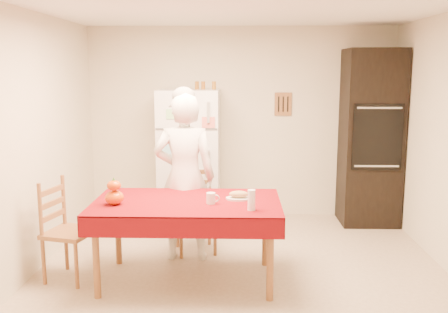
{
  "coord_description": "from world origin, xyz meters",
  "views": [
    {
      "loc": [
        -0.03,
        -4.33,
        1.94
      ],
      "look_at": [
        -0.17,
        0.2,
        1.15
      ],
      "focal_mm": 40.0,
      "sensor_mm": 36.0,
      "label": 1
    }
  ],
  "objects_px": {
    "wine_glass": "(251,200)",
    "bread_plate": "(239,198)",
    "refrigerator": "(190,157)",
    "chair_far": "(195,204)",
    "oven_cabinet": "(371,138)",
    "seated_woman": "(185,177)",
    "coffee_mug": "(211,198)",
    "chair_left": "(63,226)",
    "pumpkin_lower": "(114,198)",
    "dining_table": "(187,209)"
  },
  "relations": [
    {
      "from": "wine_glass",
      "to": "bread_plate",
      "type": "bearing_deg",
      "value": 107.03
    },
    {
      "from": "refrigerator",
      "to": "chair_far",
      "type": "relative_size",
      "value": 1.79
    },
    {
      "from": "oven_cabinet",
      "to": "seated_woman",
      "type": "distance_m",
      "value": 2.58
    },
    {
      "from": "oven_cabinet",
      "to": "coffee_mug",
      "type": "distance_m",
      "value": 2.74
    },
    {
      "from": "chair_far",
      "to": "chair_left",
      "type": "relative_size",
      "value": 1.0
    },
    {
      "from": "pumpkin_lower",
      "to": "bread_plate",
      "type": "distance_m",
      "value": 1.12
    },
    {
      "from": "oven_cabinet",
      "to": "bread_plate",
      "type": "relative_size",
      "value": 9.17
    },
    {
      "from": "coffee_mug",
      "to": "wine_glass",
      "type": "height_order",
      "value": "wine_glass"
    },
    {
      "from": "pumpkin_lower",
      "to": "bread_plate",
      "type": "bearing_deg",
      "value": 10.53
    },
    {
      "from": "oven_cabinet",
      "to": "chair_left",
      "type": "relative_size",
      "value": 2.32
    },
    {
      "from": "refrigerator",
      "to": "coffee_mug",
      "type": "bearing_deg",
      "value": -78.91
    },
    {
      "from": "seated_woman",
      "to": "bread_plate",
      "type": "bearing_deg",
      "value": 138.03
    },
    {
      "from": "chair_left",
      "to": "pumpkin_lower",
      "type": "relative_size",
      "value": 5.67
    },
    {
      "from": "wine_glass",
      "to": "bread_plate",
      "type": "distance_m",
      "value": 0.37
    },
    {
      "from": "dining_table",
      "to": "refrigerator",
      "type": "bearing_deg",
      "value": 94.7
    },
    {
      "from": "dining_table",
      "to": "chair_left",
      "type": "height_order",
      "value": "chair_left"
    },
    {
      "from": "oven_cabinet",
      "to": "seated_woman",
      "type": "relative_size",
      "value": 1.28
    },
    {
      "from": "seated_woman",
      "to": "dining_table",
      "type": "bearing_deg",
      "value": 97.55
    },
    {
      "from": "dining_table",
      "to": "coffee_mug",
      "type": "relative_size",
      "value": 17.0
    },
    {
      "from": "refrigerator",
      "to": "oven_cabinet",
      "type": "height_order",
      "value": "oven_cabinet"
    },
    {
      "from": "chair_left",
      "to": "bread_plate",
      "type": "xyz_separation_m",
      "value": [
        1.63,
        0.06,
        0.26
      ]
    },
    {
      "from": "coffee_mug",
      "to": "refrigerator",
      "type": "bearing_deg",
      "value": 101.09
    },
    {
      "from": "pumpkin_lower",
      "to": "bread_plate",
      "type": "height_order",
      "value": "pumpkin_lower"
    },
    {
      "from": "chair_far",
      "to": "wine_glass",
      "type": "height_order",
      "value": "chair_far"
    },
    {
      "from": "dining_table",
      "to": "pumpkin_lower",
      "type": "distance_m",
      "value": 0.66
    },
    {
      "from": "wine_glass",
      "to": "dining_table",
      "type": "bearing_deg",
      "value": 154.88
    },
    {
      "from": "pumpkin_lower",
      "to": "coffee_mug",
      "type": "bearing_deg",
      "value": 3.16
    },
    {
      "from": "refrigerator",
      "to": "wine_glass",
      "type": "bearing_deg",
      "value": -70.79
    },
    {
      "from": "chair_far",
      "to": "dining_table",
      "type": "bearing_deg",
      "value": -103.24
    },
    {
      "from": "wine_glass",
      "to": "bread_plate",
      "type": "relative_size",
      "value": 0.73
    },
    {
      "from": "pumpkin_lower",
      "to": "wine_glass",
      "type": "relative_size",
      "value": 0.95
    },
    {
      "from": "oven_cabinet",
      "to": "pumpkin_lower",
      "type": "distance_m",
      "value": 3.42
    },
    {
      "from": "dining_table",
      "to": "pumpkin_lower",
      "type": "height_order",
      "value": "pumpkin_lower"
    },
    {
      "from": "seated_woman",
      "to": "wine_glass",
      "type": "xyz_separation_m",
      "value": [
        0.66,
        -0.84,
        -0.01
      ]
    },
    {
      "from": "wine_glass",
      "to": "refrigerator",
      "type": "bearing_deg",
      "value": 109.21
    },
    {
      "from": "chair_far",
      "to": "refrigerator",
      "type": "bearing_deg",
      "value": 84.88
    },
    {
      "from": "refrigerator",
      "to": "wine_glass",
      "type": "relative_size",
      "value": 9.66
    },
    {
      "from": "bread_plate",
      "to": "pumpkin_lower",
      "type": "bearing_deg",
      "value": -169.47
    },
    {
      "from": "refrigerator",
      "to": "coffee_mug",
      "type": "relative_size",
      "value": 17.0
    },
    {
      "from": "dining_table",
      "to": "wine_glass",
      "type": "bearing_deg",
      "value": -25.12
    },
    {
      "from": "chair_far",
      "to": "chair_left",
      "type": "xyz_separation_m",
      "value": [
        -1.15,
        -0.8,
        0.0
      ]
    },
    {
      "from": "dining_table",
      "to": "bread_plate",
      "type": "bearing_deg",
      "value": 9.27
    },
    {
      "from": "oven_cabinet",
      "to": "wine_glass",
      "type": "distance_m",
      "value": 2.66
    },
    {
      "from": "dining_table",
      "to": "pumpkin_lower",
      "type": "xyz_separation_m",
      "value": [
        -0.63,
        -0.13,
        0.13
      ]
    },
    {
      "from": "seated_woman",
      "to": "wine_glass",
      "type": "relative_size",
      "value": 9.77
    },
    {
      "from": "refrigerator",
      "to": "dining_table",
      "type": "xyz_separation_m",
      "value": [
        0.15,
        -1.82,
        -0.16
      ]
    },
    {
      "from": "seated_woman",
      "to": "bread_plate",
      "type": "height_order",
      "value": "seated_woman"
    },
    {
      "from": "chair_left",
      "to": "wine_glass",
      "type": "bearing_deg",
      "value": -85.21
    },
    {
      "from": "chair_far",
      "to": "coffee_mug",
      "type": "height_order",
      "value": "chair_far"
    },
    {
      "from": "oven_cabinet",
      "to": "chair_far",
      "type": "height_order",
      "value": "oven_cabinet"
    }
  ]
}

